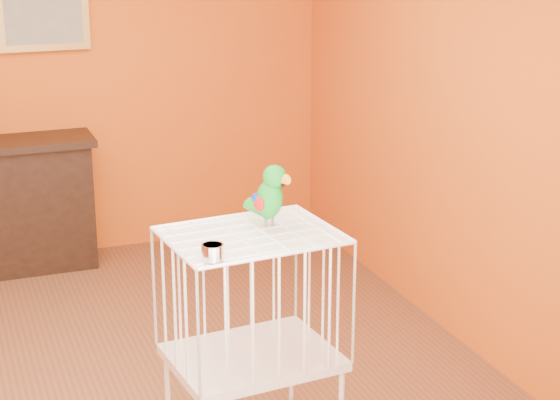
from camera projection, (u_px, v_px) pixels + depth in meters
name	position (u px, v px, depth m)	size (l,w,h in m)	color
ground	(122.00, 394.00, 4.91)	(4.50, 4.50, 0.00)	brown
room_shell	(106.00, 97.00, 4.44)	(4.50, 4.50, 4.50)	#CC5A13
console_cabinet	(4.00, 207.00, 6.45)	(1.26, 0.45, 0.93)	black
framed_picture	(43.00, 14.00, 6.36)	(0.62, 0.04, 0.50)	#A67E3B
birdcage	(252.00, 346.00, 4.17)	(0.76, 0.61, 1.10)	white
feed_cup	(213.00, 252.00, 3.70)	(0.09, 0.09, 0.06)	silver
parrot	(270.00, 195.00, 4.06)	(0.18, 0.25, 0.29)	#59544C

